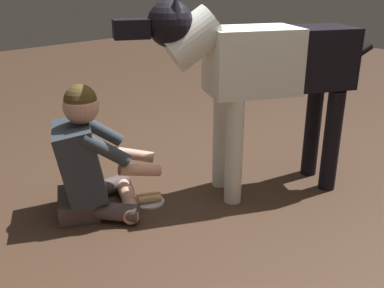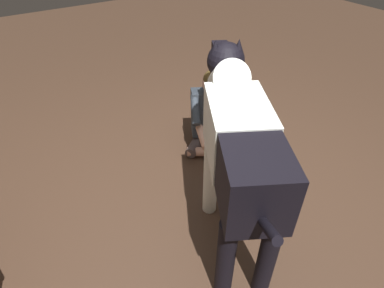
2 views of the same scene
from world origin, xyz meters
name	(u,v)px [view 2 (image 2 of 2)]	position (x,y,z in m)	size (l,w,h in m)	color
ground_plane	(208,197)	(0.00, 0.00, 0.00)	(13.55, 13.55, 0.00)	#402C1F
person_sitting_on_floor	(212,116)	(0.62, -0.47, 0.34)	(0.72, 0.63, 0.82)	#4F4241
large_dog	(238,143)	(-0.35, 0.05, 0.86)	(1.55, 0.93, 1.31)	silver
hot_dog_on_plate	(215,163)	(0.30, -0.30, 0.03)	(0.20, 0.20, 0.06)	silver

